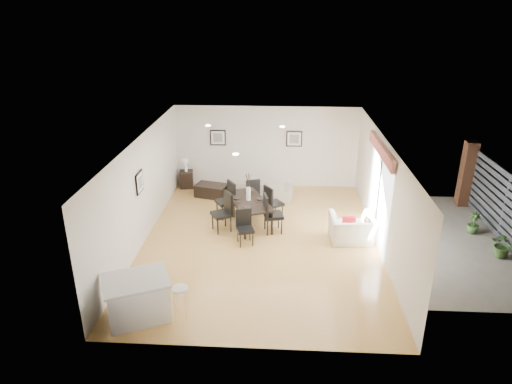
# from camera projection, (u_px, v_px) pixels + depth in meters

# --- Properties ---
(ground) EXTENTS (8.00, 8.00, 0.00)m
(ground) POSITION_uv_depth(u_px,v_px,m) (260.00, 241.00, 11.84)
(ground) COLOR tan
(ground) RESTS_ON ground
(wall_back) EXTENTS (6.00, 0.04, 2.70)m
(wall_back) POSITION_uv_depth(u_px,v_px,m) (267.00, 147.00, 15.02)
(wall_back) COLOR silver
(wall_back) RESTS_ON ground
(wall_front) EXTENTS (6.00, 0.04, 2.70)m
(wall_front) POSITION_uv_depth(u_px,v_px,m) (249.00, 284.00, 7.63)
(wall_front) COLOR silver
(wall_front) RESTS_ON ground
(wall_left) EXTENTS (0.04, 8.00, 2.70)m
(wall_left) POSITION_uv_depth(u_px,v_px,m) (142.00, 190.00, 11.49)
(wall_left) COLOR silver
(wall_left) RESTS_ON ground
(wall_right) EXTENTS (0.04, 8.00, 2.70)m
(wall_right) POSITION_uv_depth(u_px,v_px,m) (383.00, 196.00, 11.17)
(wall_right) COLOR silver
(wall_right) RESTS_ON ground
(ceiling) EXTENTS (6.00, 8.00, 0.02)m
(ceiling) POSITION_uv_depth(u_px,v_px,m) (261.00, 141.00, 10.82)
(ceiling) COLOR white
(ceiling) RESTS_ON wall_back
(sofa) EXTENTS (2.06, 0.96, 0.58)m
(sofa) POSITION_uv_depth(u_px,v_px,m) (261.00, 189.00, 14.42)
(sofa) COLOR gray
(sofa) RESTS_ON ground
(armchair) EXTENTS (1.17, 1.04, 0.72)m
(armchair) POSITION_uv_depth(u_px,v_px,m) (352.00, 229.00, 11.71)
(armchair) COLOR white
(armchair) RESTS_ON ground
(courtyard_plant_a) EXTENTS (0.74, 0.70, 0.65)m
(courtyard_plant_a) POSITION_uv_depth(u_px,v_px,m) (504.00, 245.00, 10.98)
(courtyard_plant_a) COLOR #385B27
(courtyard_plant_a) RESTS_ON ground
(courtyard_plant_b) EXTENTS (0.34, 0.34, 0.58)m
(courtyard_plant_b) POSITION_uv_depth(u_px,v_px,m) (473.00, 223.00, 12.16)
(courtyard_plant_b) COLOR #385B27
(courtyard_plant_b) RESTS_ON ground
(dining_table) EXTENTS (1.49, 1.95, 0.73)m
(dining_table) POSITION_uv_depth(u_px,v_px,m) (248.00, 203.00, 12.53)
(dining_table) COLOR black
(dining_table) RESTS_ON ground
(dining_chair_wnear) EXTENTS (0.66, 0.66, 1.07)m
(dining_chair_wnear) POSITION_uv_depth(u_px,v_px,m) (224.00, 210.00, 12.22)
(dining_chair_wnear) COLOR black
(dining_chair_wnear) RESTS_ON ground
(dining_chair_wfar) EXTENTS (0.64, 0.64, 1.04)m
(dining_chair_wfar) POSITION_uv_depth(u_px,v_px,m) (228.00, 198.00, 13.04)
(dining_chair_wfar) COLOR black
(dining_chair_wfar) RESTS_ON ground
(dining_chair_enear) EXTENTS (0.58, 0.58, 1.08)m
(dining_chair_enear) POSITION_uv_depth(u_px,v_px,m) (270.00, 212.00, 12.09)
(dining_chair_enear) COLOR black
(dining_chair_enear) RESTS_ON ground
(dining_chair_efar) EXTENTS (0.62, 0.62, 0.99)m
(dining_chair_efar) POSITION_uv_depth(u_px,v_px,m) (272.00, 201.00, 12.89)
(dining_chair_efar) COLOR black
(dining_chair_efar) RESTS_ON ground
(dining_chair_head) EXTENTS (0.51, 0.51, 0.91)m
(dining_chair_head) POSITION_uv_depth(u_px,v_px,m) (244.00, 225.00, 11.58)
(dining_chair_head) COLOR black
(dining_chair_head) RESTS_ON ground
(dining_chair_foot) EXTENTS (0.55, 0.55, 0.95)m
(dining_chair_foot) POSITION_uv_depth(u_px,v_px,m) (252.00, 192.00, 13.58)
(dining_chair_foot) COLOR black
(dining_chair_foot) RESTS_ON ground
(vase) EXTENTS (1.00, 1.53, 0.78)m
(vase) POSITION_uv_depth(u_px,v_px,m) (248.00, 189.00, 12.38)
(vase) COLOR white
(vase) RESTS_ON dining_table
(coffee_table) EXTENTS (1.11, 0.83, 0.39)m
(coffee_table) POSITION_uv_depth(u_px,v_px,m) (212.00, 190.00, 14.56)
(coffee_table) COLOR black
(coffee_table) RESTS_ON ground
(side_table) EXTENTS (0.49, 0.49, 0.57)m
(side_table) POSITION_uv_depth(u_px,v_px,m) (187.00, 179.00, 15.25)
(side_table) COLOR black
(side_table) RESTS_ON ground
(table_lamp) EXTENTS (0.21, 0.21, 0.41)m
(table_lamp) POSITION_uv_depth(u_px,v_px,m) (186.00, 164.00, 15.04)
(table_lamp) COLOR white
(table_lamp) RESTS_ON side_table
(cushion) EXTENTS (0.33, 0.11, 0.33)m
(cushion) POSITION_uv_depth(u_px,v_px,m) (349.00, 223.00, 11.54)
(cushion) COLOR #AD161C
(cushion) RESTS_ON armchair
(kitchen_island) EXTENTS (1.51, 1.37, 0.86)m
(kitchen_island) POSITION_uv_depth(u_px,v_px,m) (137.00, 298.00, 8.81)
(kitchen_island) COLOR silver
(kitchen_island) RESTS_ON ground
(bar_stool) EXTENTS (0.32, 0.32, 0.70)m
(bar_stool) POSITION_uv_depth(u_px,v_px,m) (180.00, 292.00, 8.70)
(bar_stool) COLOR white
(bar_stool) RESTS_ON ground
(framed_print_back_left) EXTENTS (0.52, 0.04, 0.52)m
(framed_print_back_left) POSITION_uv_depth(u_px,v_px,m) (218.00, 138.00, 14.97)
(framed_print_back_left) COLOR black
(framed_print_back_left) RESTS_ON wall_back
(framed_print_back_right) EXTENTS (0.52, 0.04, 0.52)m
(framed_print_back_right) POSITION_uv_depth(u_px,v_px,m) (294.00, 139.00, 14.83)
(framed_print_back_right) COLOR black
(framed_print_back_right) RESTS_ON wall_back
(framed_print_left_wall) EXTENTS (0.04, 0.52, 0.52)m
(framed_print_left_wall) POSITION_uv_depth(u_px,v_px,m) (140.00, 182.00, 11.19)
(framed_print_left_wall) COLOR black
(framed_print_left_wall) RESTS_ON wall_left
(sliding_door) EXTENTS (0.12, 2.70, 2.57)m
(sliding_door) POSITION_uv_depth(u_px,v_px,m) (380.00, 179.00, 11.33)
(sliding_door) COLOR white
(sliding_door) RESTS_ON wall_right
(courtyard) EXTENTS (6.00, 6.00, 2.00)m
(courtyard) POSITION_uv_depth(u_px,v_px,m) (496.00, 201.00, 11.96)
(courtyard) COLOR gray
(courtyard) RESTS_ON ground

